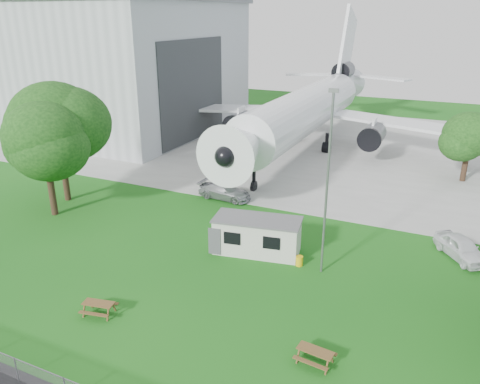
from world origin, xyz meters
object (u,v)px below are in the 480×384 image
at_px(picnic_east, 315,363).
at_px(hangar, 83,62).
at_px(site_cabin, 257,236).
at_px(picnic_west, 100,314).
at_px(airliner, 309,107).

bearing_deg(picnic_east, hangar, 147.95).
relative_size(site_cabin, picnic_west, 3.85).
bearing_deg(picnic_east, airliner, 114.31).
relative_size(hangar, airliner, 0.90).
distance_m(hangar, picnic_east, 62.45).
bearing_deg(airliner, hangar, 179.78).
relative_size(picnic_west, picnic_east, 1.00).
bearing_deg(hangar, site_cabin, -35.17).
xyz_separation_m(site_cabin, picnic_west, (-5.28, -10.75, -1.31)).
bearing_deg(site_cabin, picnic_east, -53.15).
bearing_deg(picnic_west, hangar, 120.76).
xyz_separation_m(hangar, picnic_east, (48.28, -38.48, -9.41)).
bearing_deg(site_cabin, hangar, 144.83).
xyz_separation_m(airliner, picnic_east, (12.31, -38.34, -5.27)).
height_order(airliner, site_cabin, airliner).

